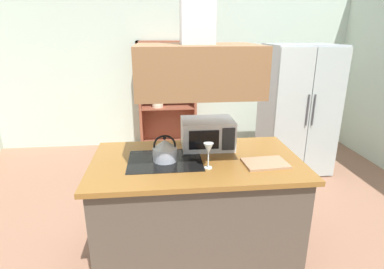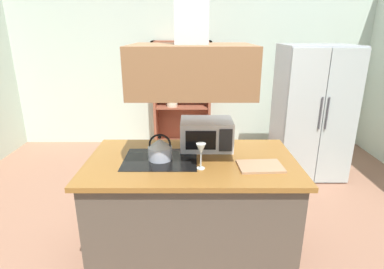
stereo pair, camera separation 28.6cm
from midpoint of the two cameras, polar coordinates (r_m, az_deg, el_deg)
The scene contains 10 objects.
ground_plane at distance 3.01m, azimuth 2.25°, elevation -20.91°, with size 7.80×7.80×0.00m, color #966851.
wall_back at distance 5.35m, azimuth 1.25°, elevation 12.54°, with size 6.00×0.12×2.70m, color silver.
kitchen_island at distance 2.78m, azimuth 3.02°, elevation -13.17°, with size 1.72×0.98×0.90m.
range_hood at distance 2.37m, azimuth 3.57°, elevation 14.63°, with size 0.90×0.70×1.24m.
refrigerator at distance 4.50m, azimuth 22.88°, elevation 3.75°, with size 0.90×0.77×1.75m.
dish_cabinet at distance 5.22m, azimuth -0.19°, elevation 6.09°, with size 0.93×0.40×1.76m.
kettle at distance 2.53m, azimuth -2.63°, elevation -2.73°, with size 0.20×0.20×0.22m.
cutting_board at distance 2.51m, azimuth 15.73°, elevation -5.72°, with size 0.34×0.24×0.02m, color tan.
microwave at distance 2.79m, azimuth 5.66°, elevation 0.06°, with size 0.46×0.35×0.26m.
wine_glass_on_counter at distance 2.35m, azimuth 5.20°, elevation -2.97°, with size 0.08×0.08×0.21m.
Camera 2 is at (0.04, -2.33, 1.91)m, focal length 29.02 mm.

